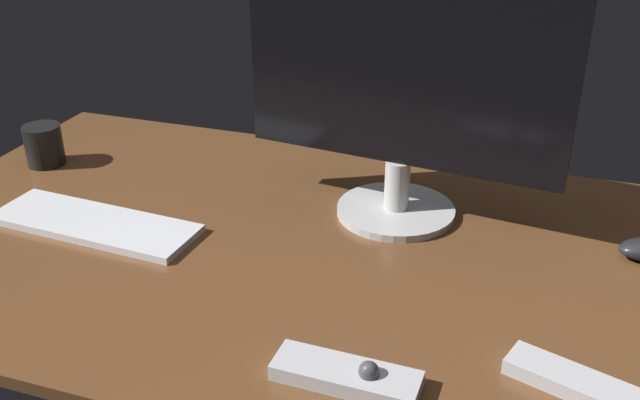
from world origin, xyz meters
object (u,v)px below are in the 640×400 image
at_px(monitor, 403,83).
at_px(tv_remote, 574,383).
at_px(coffee_mug, 44,145).
at_px(media_remote, 347,375).
at_px(keyboard, 95,224).

height_order(monitor, tv_remote, monitor).
distance_m(monitor, coffee_mug, 0.75).
relative_size(media_remote, coffee_mug, 2.26).
xyz_separation_m(keyboard, tv_remote, (0.78, -0.16, 0.00)).
height_order(media_remote, tv_remote, media_remote).
xyz_separation_m(keyboard, media_remote, (0.52, -0.24, 0.01)).
xyz_separation_m(monitor, tv_remote, (0.31, -0.37, -0.23)).
distance_m(keyboard, media_remote, 0.57).
xyz_separation_m(tv_remote, coffee_mug, (-1.03, 0.36, 0.03)).
xyz_separation_m(media_remote, coffee_mug, (-0.77, 0.43, 0.03)).
distance_m(keyboard, coffee_mug, 0.32).
bearing_deg(media_remote, keyboard, 156.85).
bearing_deg(keyboard, monitor, 27.63).
bearing_deg(coffee_mug, tv_remote, -19.13).
distance_m(media_remote, tv_remote, 0.27).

